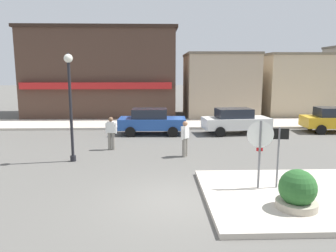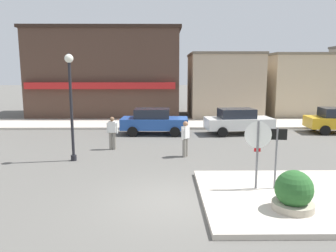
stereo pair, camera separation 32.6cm
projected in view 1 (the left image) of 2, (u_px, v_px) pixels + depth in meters
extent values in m
plane|color=#5B5954|center=(175.00, 201.00, 9.68)|extent=(160.00, 160.00, 0.00)
cube|color=beige|center=(310.00, 196.00, 9.91)|extent=(6.40, 4.80, 0.15)
cube|color=beige|center=(164.00, 124.00, 23.41)|extent=(80.00, 4.00, 0.15)
cylinder|color=slate|center=(259.00, 157.00, 10.22)|extent=(0.07, 0.07, 2.30)
cylinder|color=red|center=(260.00, 134.00, 10.12)|extent=(0.76, 0.10, 0.76)
cylinder|color=white|center=(260.00, 134.00, 10.11)|extent=(0.82, 0.10, 0.82)
cube|color=red|center=(260.00, 149.00, 10.20)|extent=(0.20, 0.04, 0.11)
cylinder|color=slate|center=(278.00, 160.00, 10.26)|extent=(0.06, 0.06, 2.10)
cube|color=black|center=(279.00, 134.00, 10.14)|extent=(0.60, 0.08, 0.34)
cube|color=white|center=(279.00, 134.00, 10.14)|extent=(0.54, 0.07, 0.29)
cube|color=black|center=(279.00, 134.00, 10.15)|extent=(0.34, 0.05, 0.08)
cylinder|color=#ADA38E|center=(296.00, 207.00, 8.83)|extent=(1.10, 1.10, 0.35)
sphere|color=#285B28|center=(298.00, 188.00, 8.74)|extent=(1.00, 1.00, 1.00)
cylinder|color=black|center=(71.00, 112.00, 13.63)|extent=(0.12, 0.12, 4.20)
cylinder|color=black|center=(73.00, 158.00, 13.96)|extent=(0.24, 0.24, 0.24)
sphere|color=white|center=(68.00, 58.00, 13.26)|extent=(0.36, 0.36, 0.36)
cone|color=black|center=(68.00, 55.00, 13.24)|extent=(0.32, 0.32, 0.18)
cube|color=#234C9E|center=(152.00, 123.00, 19.81)|extent=(4.06, 1.84, 0.66)
cube|color=#1E232D|center=(150.00, 113.00, 19.71)|extent=(2.13, 1.47, 0.56)
cylinder|color=black|center=(173.00, 127.00, 20.71)|extent=(0.61, 0.20, 0.60)
cylinder|color=black|center=(173.00, 132.00, 19.04)|extent=(0.61, 0.20, 0.60)
cylinder|color=black|center=(133.00, 127.00, 20.71)|extent=(0.61, 0.20, 0.60)
cylinder|color=black|center=(130.00, 132.00, 19.04)|extent=(0.61, 0.20, 0.60)
cube|color=white|center=(236.00, 123.00, 19.97)|extent=(4.15, 2.09, 0.66)
cube|color=#1E232D|center=(234.00, 113.00, 19.85)|extent=(2.21, 1.60, 0.56)
cylinder|color=black|center=(250.00, 126.00, 21.03)|extent=(0.62, 0.24, 0.60)
cylinder|color=black|center=(261.00, 131.00, 19.36)|extent=(0.62, 0.24, 0.60)
cylinder|color=black|center=(212.00, 127.00, 20.70)|extent=(0.62, 0.24, 0.60)
cylinder|color=black|center=(220.00, 132.00, 19.04)|extent=(0.62, 0.24, 0.60)
cube|color=gold|center=(336.00, 122.00, 20.47)|extent=(4.10, 1.95, 0.66)
cube|color=#1E232D|center=(334.00, 112.00, 20.38)|extent=(2.16, 1.52, 0.56)
cylinder|color=black|center=(310.00, 125.00, 21.41)|extent=(0.61, 0.22, 0.60)
cylinder|color=black|center=(321.00, 130.00, 19.73)|extent=(0.61, 0.22, 0.60)
cylinder|color=gray|center=(186.00, 147.00, 14.73)|extent=(0.16, 0.16, 0.85)
cylinder|color=gray|center=(184.00, 148.00, 14.59)|extent=(0.16, 0.16, 0.85)
cube|color=white|center=(185.00, 132.00, 14.54)|extent=(0.39, 0.42, 0.54)
sphere|color=#9E7051|center=(185.00, 124.00, 14.48)|extent=(0.22, 0.22, 0.22)
cylinder|color=white|center=(188.00, 132.00, 14.74)|extent=(0.13, 0.13, 0.52)
cylinder|color=white|center=(182.00, 134.00, 14.36)|extent=(0.13, 0.13, 0.52)
cylinder|color=gray|center=(110.00, 141.00, 15.95)|extent=(0.16, 0.16, 0.85)
cylinder|color=gray|center=(113.00, 141.00, 15.94)|extent=(0.16, 0.16, 0.85)
cube|color=white|center=(111.00, 127.00, 15.83)|extent=(0.38, 0.25, 0.54)
sphere|color=brown|center=(111.00, 119.00, 15.77)|extent=(0.22, 0.22, 0.22)
cylinder|color=white|center=(106.00, 128.00, 15.85)|extent=(0.10, 0.10, 0.52)
cylinder|color=white|center=(116.00, 128.00, 15.82)|extent=(0.10, 0.10, 0.52)
cube|color=#473328|center=(104.00, 75.00, 28.16)|extent=(11.98, 7.15, 6.99)
cube|color=#B21E1E|center=(96.00, 86.00, 24.62)|extent=(11.38, 0.40, 0.50)
cube|color=#2E211A|center=(102.00, 31.00, 27.56)|extent=(12.34, 7.36, 0.24)
cube|color=tan|center=(219.00, 86.00, 27.61)|extent=(5.55, 5.92, 5.03)
cube|color=#685B4C|center=(219.00, 55.00, 27.18)|extent=(5.66, 6.04, 0.20)
cube|color=tan|center=(295.00, 86.00, 28.75)|extent=(6.42, 6.37, 5.03)
cube|color=#716452|center=(297.00, 55.00, 28.31)|extent=(6.55, 6.50, 0.20)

